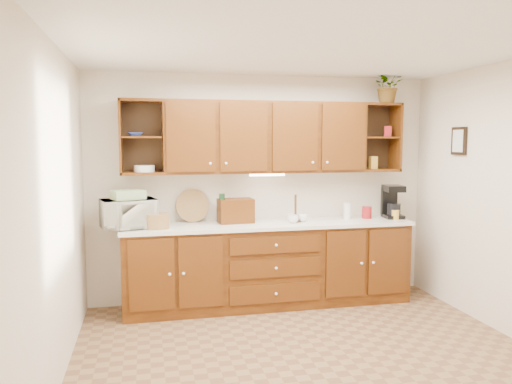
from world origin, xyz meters
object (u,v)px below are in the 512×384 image
microwave (129,214)px  potted_plant (388,86)px  bread_box (236,211)px  coffee_maker (392,202)px

microwave → potted_plant: (2.98, 0.12, 1.40)m
potted_plant → bread_box: bearing=-179.5°
microwave → potted_plant: size_ratio=1.38×
microwave → coffee_maker: coffee_maker is taller
coffee_maker → potted_plant: size_ratio=0.97×
coffee_maker → potted_plant: potted_plant is taller
bread_box → coffee_maker: bearing=-5.4°
bread_box → potted_plant: 2.31m
microwave → potted_plant: 3.29m
bread_box → potted_plant: size_ratio=0.96×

